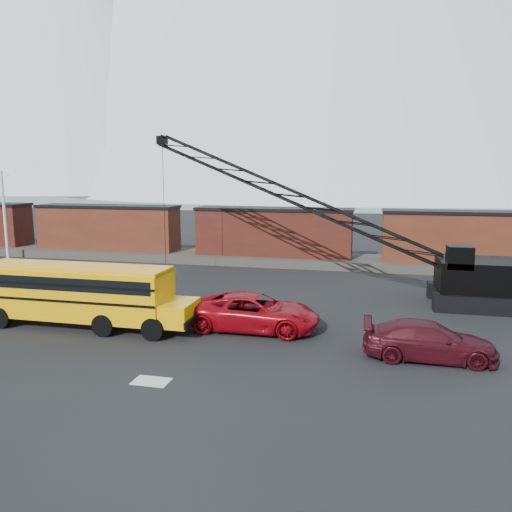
{
  "coord_description": "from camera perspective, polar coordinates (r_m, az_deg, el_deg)",
  "views": [
    {
      "loc": [
        8.52,
        -20.51,
        7.83
      ],
      "look_at": [
        1.81,
        7.71,
        3.0
      ],
      "focal_mm": 35.0,
      "sensor_mm": 36.0,
      "label": 1
    }
  ],
  "objects": [
    {
      "name": "snow_patch",
      "position": [
        19.95,
        -11.87,
        -13.83
      ],
      "size": [
        1.4,
        0.9,
        0.02
      ],
      "primitive_type": "cube",
      "color": "silver",
      "rests_on": "ground"
    },
    {
      "name": "red_pickup",
      "position": [
        25.28,
        -0.18,
        -6.42
      ],
      "size": [
        6.61,
        3.11,
        1.83
      ],
      "primitive_type": "imported",
      "rotation": [
        0.0,
        0.0,
        1.58
      ],
      "color": "#A20712",
      "rests_on": "ground"
    },
    {
      "name": "gravel_berm",
      "position": [
        44.0,
        2.01,
        -0.34
      ],
      "size": [
        120.0,
        5.0,
        0.7
      ],
      "primitive_type": "cube",
      "color": "#4D463F",
      "rests_on": "ground"
    },
    {
      "name": "utility_pole",
      "position": [
        50.54,
        -26.8,
        4.27
      ],
      "size": [
        1.4,
        0.24,
        8.0
      ],
      "color": "silver",
      "rests_on": "ground"
    },
    {
      "name": "mountain_ridge",
      "position": [
        314.92,
        13.75,
        24.81
      ],
      "size": [
        800.0,
        340.0,
        240.0
      ],
      "color": "white",
      "rests_on": "ground"
    },
    {
      "name": "boxcar_west_near",
      "position": [
        49.34,
        -16.53,
        3.17
      ],
      "size": [
        13.7,
        3.1,
        4.17
      ],
      "color": "#441D13",
      "rests_on": "gravel_berm"
    },
    {
      "name": "boxcar_mid",
      "position": [
        43.65,
        2.03,
        2.78
      ],
      "size": [
        13.7,
        3.1,
        4.17
      ],
      "color": "#4B1D15",
      "rests_on": "gravel_berm"
    },
    {
      "name": "ground",
      "position": [
        23.55,
        -8.8,
        -10.08
      ],
      "size": [
        160.0,
        160.0,
        0.0
      ],
      "primitive_type": "plane",
      "color": "black",
      "rests_on": "ground"
    },
    {
      "name": "boxcar_east_near",
      "position": [
        43.46,
        23.2,
        1.99
      ],
      "size": [
        13.7,
        3.1,
        4.17
      ],
      "color": "#441D13",
      "rests_on": "gravel_berm"
    },
    {
      "name": "school_bus",
      "position": [
        27.05,
        -19.35,
        -3.98
      ],
      "size": [
        11.65,
        2.65,
        3.19
      ],
      "color": "#F9AA05",
      "rests_on": "ground"
    },
    {
      "name": "crawler_crane",
      "position": [
        32.86,
        5.45,
        6.24
      ],
      "size": [
        24.4,
        5.35,
        10.65
      ],
      "color": "black",
      "rests_on": "ground"
    },
    {
      "name": "maroon_suv",
      "position": [
        22.68,
        19.18,
        -9.14
      ],
      "size": [
        5.58,
        2.38,
        1.6
      ],
      "primitive_type": "imported",
      "rotation": [
        0.0,
        0.0,
        1.6
      ],
      "color": "#3F0B13",
      "rests_on": "ground"
    }
  ]
}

